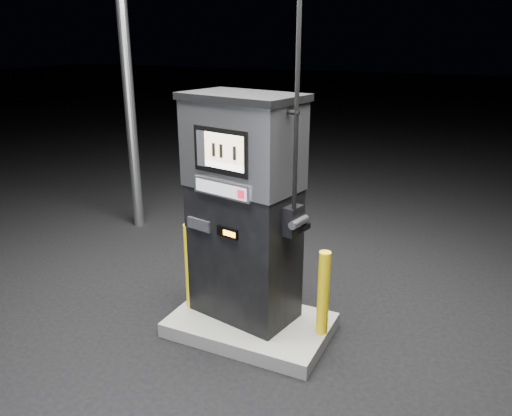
% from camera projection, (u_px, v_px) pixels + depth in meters
% --- Properties ---
extents(ground, '(80.00, 80.00, 0.00)m').
position_uv_depth(ground, '(250.00, 331.00, 5.19)').
color(ground, black).
rests_on(ground, ground).
extents(pump_island, '(1.60, 1.00, 0.15)m').
position_uv_depth(pump_island, '(250.00, 325.00, 5.16)').
color(pump_island, slate).
rests_on(pump_island, ground).
extents(fuel_dispenser, '(1.30, 0.88, 4.70)m').
position_uv_depth(fuel_dispenser, '(244.00, 208.00, 4.89)').
color(fuel_dispenser, black).
rests_on(fuel_dispenser, pump_island).
extents(bollard_left, '(0.13, 0.13, 0.94)m').
position_uv_depth(bollard_left, '(191.00, 266.00, 5.23)').
color(bollard_left, yellow).
rests_on(bollard_left, pump_island).
extents(bollard_right, '(0.13, 0.13, 0.86)m').
position_uv_depth(bollard_right, '(323.00, 293.00, 4.76)').
color(bollard_right, yellow).
rests_on(bollard_right, pump_island).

